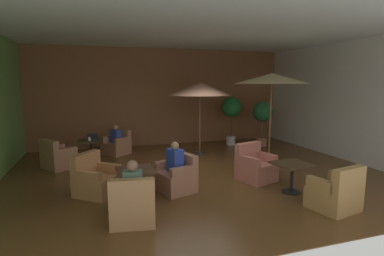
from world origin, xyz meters
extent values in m
cube|color=brown|center=(0.00, 0.00, -0.01)|extent=(9.98, 8.24, 0.02)
cube|color=brown|center=(0.00, 4.08, 1.85)|extent=(9.98, 0.08, 3.70)
cube|color=silver|center=(4.95, 0.00, 1.85)|extent=(0.08, 8.24, 3.70)
cube|color=silver|center=(0.00, 0.00, 3.73)|extent=(9.98, 8.24, 0.06)
cylinder|color=black|center=(-2.73, 2.21, 0.01)|extent=(0.43, 0.43, 0.02)
cylinder|color=black|center=(-2.73, 2.21, 0.31)|extent=(0.07, 0.07, 0.63)
cube|color=#3B2F1B|center=(-2.73, 2.21, 0.64)|extent=(0.78, 0.78, 0.03)
cube|color=#A87151|center=(-3.58, 1.61, 0.21)|extent=(1.06, 1.07, 0.42)
cube|color=#A87151|center=(-3.82, 1.44, 0.64)|extent=(0.58, 0.73, 0.44)
cube|color=#A87151|center=(-3.73, 1.89, 0.52)|extent=(0.56, 0.45, 0.20)
cube|color=#A87151|center=(-3.36, 1.37, 0.52)|extent=(0.56, 0.45, 0.20)
cube|color=#AF7252|center=(-1.93, 2.87, 0.20)|extent=(1.04, 1.04, 0.41)
cube|color=#AF7252|center=(-1.71, 3.05, 0.61)|extent=(0.60, 0.68, 0.41)
cube|color=#AF7252|center=(-1.76, 2.60, 0.51)|extent=(0.52, 0.45, 0.20)
cube|color=#AF7252|center=(-2.16, 3.08, 0.51)|extent=(0.52, 0.45, 0.20)
cylinder|color=black|center=(-1.83, -1.48, 0.01)|extent=(0.38, 0.38, 0.02)
cylinder|color=black|center=(-1.83, -1.48, 0.31)|extent=(0.07, 0.07, 0.63)
cube|color=#432D1E|center=(-1.83, -1.48, 0.64)|extent=(0.78, 0.78, 0.03)
cube|color=#A46950|center=(-0.92, -1.19, 0.23)|extent=(0.92, 0.98, 0.45)
cube|color=#A46950|center=(-0.65, -1.11, 0.64)|extent=(0.39, 0.81, 0.38)
cube|color=#A46950|center=(-0.85, -1.53, 0.55)|extent=(0.57, 0.29, 0.19)
cube|color=#A46950|center=(-1.06, -0.88, 0.55)|extent=(0.57, 0.29, 0.19)
cube|color=#AB7044|center=(-2.57, -0.88, 0.21)|extent=(1.12, 1.12, 0.43)
cube|color=#AB7044|center=(-2.81, -0.68, 0.66)|extent=(0.64, 0.72, 0.48)
cube|color=#AB7044|center=(-2.32, -0.65, 0.52)|extent=(0.56, 0.49, 0.19)
cube|color=#AB7044|center=(-2.74, -1.17, 0.52)|extent=(0.56, 0.49, 0.19)
cube|color=#A77648|center=(-1.99, -2.42, 0.20)|extent=(0.87, 0.88, 0.40)
cube|color=#A77648|center=(-2.04, -2.72, 0.63)|extent=(0.77, 0.30, 0.46)
cube|color=#A77648|center=(-2.29, -2.33, 0.51)|extent=(0.22, 0.61, 0.21)
cube|color=#A77648|center=(-1.68, -2.44, 0.51)|extent=(0.22, 0.61, 0.21)
cylinder|color=black|center=(1.52, -2.06, 0.01)|extent=(0.40, 0.40, 0.02)
cylinder|color=black|center=(1.52, -2.06, 0.31)|extent=(0.07, 0.07, 0.63)
cube|color=#432F1C|center=(1.52, -2.06, 0.64)|extent=(0.82, 0.82, 0.03)
cube|color=#A77A43|center=(1.73, -3.08, 0.21)|extent=(0.93, 0.89, 0.42)
cube|color=#A77A43|center=(1.79, -3.36, 0.66)|extent=(0.81, 0.32, 0.48)
cube|color=#A77A43|center=(1.40, -3.10, 0.53)|extent=(0.25, 0.60, 0.22)
cube|color=#A77A43|center=(2.05, -2.97, 0.53)|extent=(0.25, 0.60, 0.22)
cube|color=#B46756|center=(1.21, -1.08, 0.23)|extent=(0.97, 0.98, 0.45)
cube|color=#B46756|center=(1.11, -0.79, 0.68)|extent=(0.78, 0.40, 0.46)
cube|color=#B46756|center=(1.52, -1.03, 0.55)|extent=(0.32, 0.63, 0.20)
cube|color=#B46756|center=(0.92, -1.22, 0.55)|extent=(0.32, 0.63, 0.20)
cylinder|color=#2D2D2D|center=(0.80, 2.04, 0.04)|extent=(0.32, 0.32, 0.08)
cylinder|color=brown|center=(0.80, 2.04, 1.20)|extent=(0.06, 0.06, 2.39)
cone|color=#9A6B53|center=(0.80, 2.04, 2.23)|extent=(2.10, 2.10, 0.43)
cylinder|color=#2D2D2D|center=(2.70, 0.73, 0.04)|extent=(0.32, 0.32, 0.08)
cylinder|color=brown|center=(2.70, 0.73, 1.33)|extent=(0.06, 0.06, 2.66)
cone|color=beige|center=(2.70, 0.73, 2.55)|extent=(2.32, 2.32, 0.33)
cylinder|color=beige|center=(2.48, 3.14, 0.17)|extent=(0.36, 0.36, 0.34)
cylinder|color=brown|center=(2.48, 3.14, 0.75)|extent=(0.06, 0.06, 0.82)
sphere|color=#1F652C|center=(2.48, 3.14, 1.48)|extent=(0.77, 0.77, 0.77)
cylinder|color=#A4604B|center=(3.51, 2.53, 0.16)|extent=(0.40, 0.40, 0.32)
cylinder|color=brown|center=(3.51, 2.53, 0.66)|extent=(0.06, 0.06, 0.68)
sphere|color=#1F5B33|center=(3.51, 2.53, 1.33)|extent=(0.77, 0.77, 0.77)
cube|color=#34429D|center=(-1.93, 2.87, 0.62)|extent=(0.40, 0.41, 0.44)
sphere|color=#AE7A54|center=(-1.93, 2.87, 0.92)|extent=(0.18, 0.18, 0.18)
cube|color=#2A42A7|center=(-0.92, -1.19, 0.71)|extent=(0.35, 0.43, 0.51)
sphere|color=#AB7D59|center=(-0.92, -1.19, 1.04)|extent=(0.18, 0.18, 0.18)
cube|color=#4F745C|center=(-1.99, -2.42, 0.66)|extent=(0.36, 0.26, 0.52)
sphere|color=#885E4A|center=(-1.99, -2.42, 1.01)|extent=(0.20, 0.20, 0.20)
cylinder|color=white|center=(-2.77, 2.08, 0.72)|extent=(0.08, 0.08, 0.11)
cube|color=#9EA0A5|center=(-2.68, 2.30, 0.67)|extent=(0.33, 0.24, 0.01)
cube|color=black|center=(-2.68, 2.19, 0.77)|extent=(0.31, 0.03, 0.19)
camera|label=1|loc=(-2.56, -7.53, 2.42)|focal=28.28mm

